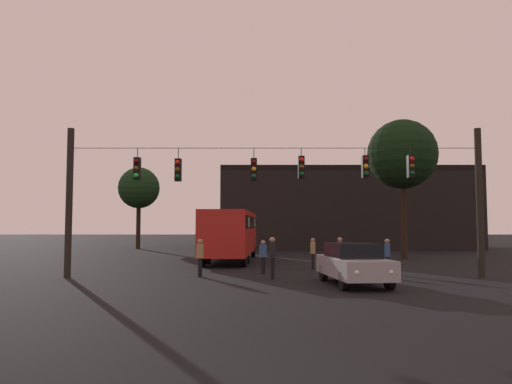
{
  "coord_description": "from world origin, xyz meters",
  "views": [
    {
      "loc": [
        -0.78,
        -6.66,
        2.18
      ],
      "look_at": [
        -0.74,
        14.62,
        3.64
      ],
      "focal_mm": 34.12,
      "sensor_mm": 36.0,
      "label": 1
    }
  ],
  "objects_px": {
    "pedestrian_near_bus": "(339,252)",
    "tree_left_silhouette": "(138,188)",
    "pedestrian_far_side": "(312,252)",
    "pedestrian_crossing_left": "(262,255)",
    "pedestrian_crossing_center": "(199,256)",
    "pedestrian_trailing": "(272,255)",
    "tree_behind_building": "(401,155)",
    "city_bus": "(230,230)",
    "car_near_right": "(352,263)",
    "pedestrian_crossing_right": "(386,254)"
  },
  "relations": [
    {
      "from": "pedestrian_near_bus",
      "to": "tree_left_silhouette",
      "type": "height_order",
      "value": "tree_left_silhouette"
    },
    {
      "from": "pedestrian_far_side",
      "to": "tree_left_silhouette",
      "type": "xyz_separation_m",
      "value": [
        -13.81,
        20.95,
        4.77
      ]
    },
    {
      "from": "pedestrian_crossing_left",
      "to": "pedestrian_crossing_center",
      "type": "relative_size",
      "value": 0.95
    },
    {
      "from": "pedestrian_far_side",
      "to": "pedestrian_trailing",
      "type": "bearing_deg",
      "value": -115.85
    },
    {
      "from": "pedestrian_near_bus",
      "to": "pedestrian_far_side",
      "type": "relative_size",
      "value": 1.04
    },
    {
      "from": "pedestrian_crossing_center",
      "to": "tree_behind_building",
      "type": "relative_size",
      "value": 0.17
    },
    {
      "from": "city_bus",
      "to": "car_near_right",
      "type": "xyz_separation_m",
      "value": [
        5.1,
        -11.97,
        -1.07
      ]
    },
    {
      "from": "pedestrian_crossing_right",
      "to": "pedestrian_far_side",
      "type": "height_order",
      "value": "pedestrian_crossing_right"
    },
    {
      "from": "pedestrian_crossing_right",
      "to": "pedestrian_near_bus",
      "type": "bearing_deg",
      "value": 151.14
    },
    {
      "from": "pedestrian_crossing_left",
      "to": "city_bus",
      "type": "bearing_deg",
      "value": 103.01
    },
    {
      "from": "pedestrian_crossing_center",
      "to": "pedestrian_trailing",
      "type": "relative_size",
      "value": 0.94
    },
    {
      "from": "pedestrian_crossing_center",
      "to": "pedestrian_trailing",
      "type": "bearing_deg",
      "value": -16.19
    },
    {
      "from": "pedestrian_near_bus",
      "to": "city_bus",
      "type": "bearing_deg",
      "value": 128.2
    },
    {
      "from": "pedestrian_crossing_right",
      "to": "pedestrian_crossing_center",
      "type": "bearing_deg",
      "value": -172.06
    },
    {
      "from": "pedestrian_near_bus",
      "to": "tree_left_silhouette",
      "type": "distance_m",
      "value": 27.27
    },
    {
      "from": "pedestrian_crossing_left",
      "to": "pedestrian_crossing_center",
      "type": "distance_m",
      "value": 2.96
    },
    {
      "from": "pedestrian_far_side",
      "to": "tree_left_silhouette",
      "type": "relative_size",
      "value": 0.2
    },
    {
      "from": "tree_left_silhouette",
      "to": "tree_behind_building",
      "type": "relative_size",
      "value": 0.83
    },
    {
      "from": "pedestrian_crossing_left",
      "to": "pedestrian_far_side",
      "type": "relative_size",
      "value": 0.98
    },
    {
      "from": "pedestrian_crossing_left",
      "to": "pedestrian_near_bus",
      "type": "height_order",
      "value": "pedestrian_near_bus"
    },
    {
      "from": "pedestrian_crossing_right",
      "to": "tree_behind_building",
      "type": "relative_size",
      "value": 0.17
    },
    {
      "from": "pedestrian_near_bus",
      "to": "pedestrian_far_side",
      "type": "distance_m",
      "value": 1.77
    },
    {
      "from": "car_near_right",
      "to": "pedestrian_near_bus",
      "type": "xyz_separation_m",
      "value": [
        0.38,
        5.01,
        0.11
      ]
    },
    {
      "from": "pedestrian_trailing",
      "to": "tree_behind_building",
      "type": "relative_size",
      "value": 0.19
    },
    {
      "from": "city_bus",
      "to": "pedestrian_crossing_center",
      "type": "height_order",
      "value": "city_bus"
    },
    {
      "from": "car_near_right",
      "to": "pedestrian_crossing_right",
      "type": "xyz_separation_m",
      "value": [
        2.32,
        3.94,
        0.09
      ]
    },
    {
      "from": "pedestrian_crossing_left",
      "to": "tree_behind_building",
      "type": "relative_size",
      "value": 0.17
    },
    {
      "from": "pedestrian_crossing_center",
      "to": "city_bus",
      "type": "bearing_deg",
      "value": 84.67
    },
    {
      "from": "pedestrian_crossing_left",
      "to": "pedestrian_trailing",
      "type": "height_order",
      "value": "pedestrian_trailing"
    },
    {
      "from": "pedestrian_crossing_right",
      "to": "pedestrian_near_bus",
      "type": "relative_size",
      "value": 0.97
    },
    {
      "from": "pedestrian_far_side",
      "to": "city_bus",
      "type": "bearing_deg",
      "value": 127.95
    },
    {
      "from": "pedestrian_far_side",
      "to": "tree_left_silhouette",
      "type": "distance_m",
      "value": 25.54
    },
    {
      "from": "pedestrian_crossing_right",
      "to": "car_near_right",
      "type": "bearing_deg",
      "value": -120.43
    },
    {
      "from": "car_near_right",
      "to": "pedestrian_near_bus",
      "type": "height_order",
      "value": "pedestrian_near_bus"
    },
    {
      "from": "pedestrian_crossing_center",
      "to": "pedestrian_crossing_right",
      "type": "relative_size",
      "value": 1.01
    },
    {
      "from": "car_near_right",
      "to": "pedestrian_trailing",
      "type": "xyz_separation_m",
      "value": [
        -2.91,
        1.9,
        0.16
      ]
    },
    {
      "from": "tree_left_silhouette",
      "to": "tree_behind_building",
      "type": "xyz_separation_m",
      "value": [
        20.62,
        -13.54,
        1.19
      ]
    },
    {
      "from": "pedestrian_crossing_right",
      "to": "tree_behind_building",
      "type": "height_order",
      "value": "tree_behind_building"
    },
    {
      "from": "city_bus",
      "to": "pedestrian_crossing_center",
      "type": "xyz_separation_m",
      "value": [
        -0.86,
        -9.19,
        -0.97
      ]
    },
    {
      "from": "pedestrian_far_side",
      "to": "tree_behind_building",
      "type": "height_order",
      "value": "tree_behind_building"
    },
    {
      "from": "pedestrian_crossing_left",
      "to": "pedestrian_near_bus",
      "type": "xyz_separation_m",
      "value": [
        3.64,
        1.0,
        0.07
      ]
    },
    {
      "from": "car_near_right",
      "to": "pedestrian_far_side",
      "type": "bearing_deg",
      "value": 96.64
    },
    {
      "from": "pedestrian_crossing_center",
      "to": "pedestrian_near_bus",
      "type": "bearing_deg",
      "value": 19.33
    },
    {
      "from": "pedestrian_crossing_right",
      "to": "pedestrian_crossing_left",
      "type": "bearing_deg",
      "value": 179.28
    },
    {
      "from": "pedestrian_trailing",
      "to": "tree_left_silhouette",
      "type": "height_order",
      "value": "tree_left_silhouette"
    },
    {
      "from": "pedestrian_crossing_center",
      "to": "tree_behind_building",
      "type": "xyz_separation_m",
      "value": [
        12.03,
        11.01,
        5.93
      ]
    },
    {
      "from": "city_bus",
      "to": "pedestrian_trailing",
      "type": "xyz_separation_m",
      "value": [
        2.19,
        -10.07,
        -0.9
      ]
    },
    {
      "from": "city_bus",
      "to": "tree_behind_building",
      "type": "xyz_separation_m",
      "value": [
        11.17,
        1.82,
        4.96
      ]
    },
    {
      "from": "pedestrian_far_side",
      "to": "tree_left_silhouette",
      "type": "bearing_deg",
      "value": 123.38
    },
    {
      "from": "pedestrian_crossing_right",
      "to": "tree_behind_building",
      "type": "distance_m",
      "value": 12.1
    }
  ]
}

